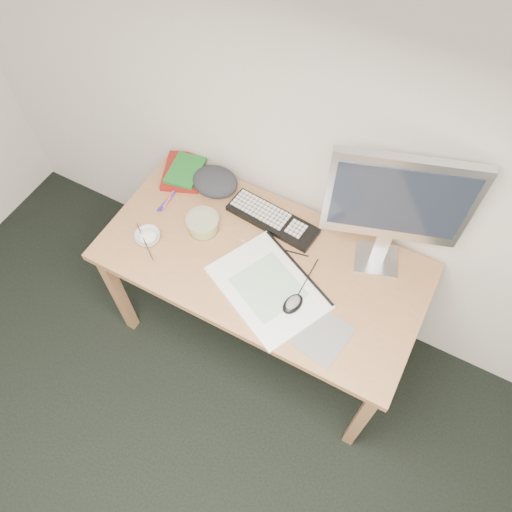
# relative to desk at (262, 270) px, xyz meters

# --- Properties ---
(desk) EXTENTS (1.40, 0.70, 0.75)m
(desk) POSITION_rel_desk_xyz_m (0.00, 0.00, 0.00)
(desk) COLOR #A97A4D
(desk) RESTS_ON ground
(mousepad) EXTENTS (0.26, 0.24, 0.00)m
(mousepad) POSITION_rel_desk_xyz_m (0.35, -0.19, 0.08)
(mousepad) COLOR slate
(mousepad) RESTS_ON desk
(sketchpad) EXTENTS (0.56, 0.50, 0.01)m
(sketchpad) POSITION_rel_desk_xyz_m (0.09, -0.11, 0.09)
(sketchpad) COLOR white
(sketchpad) RESTS_ON desk
(keyboard) EXTENTS (0.44, 0.18, 0.03)m
(keyboard) POSITION_rel_desk_xyz_m (-0.06, 0.20, 0.09)
(keyboard) COLOR black
(keyboard) RESTS_ON desk
(monitor) EXTENTS (0.52, 0.21, 0.62)m
(monitor) POSITION_rel_desk_xyz_m (0.43, 0.23, 0.47)
(monitor) COLOR silver
(monitor) RESTS_ON desk
(mouse) EXTENTS (0.09, 0.12, 0.04)m
(mouse) POSITION_rel_desk_xyz_m (0.21, -0.14, 0.11)
(mouse) COLOR black
(mouse) RESTS_ON sketchpad
(rice_bowl) EXTENTS (0.13, 0.13, 0.04)m
(rice_bowl) POSITION_rel_desk_xyz_m (-0.49, -0.14, 0.10)
(rice_bowl) COLOR white
(rice_bowl) RESTS_ON desk
(chopsticks) EXTENTS (0.18, 0.14, 0.02)m
(chopsticks) POSITION_rel_desk_xyz_m (-0.48, -0.18, 0.12)
(chopsticks) COLOR #B9B9BB
(chopsticks) RESTS_ON rice_bowl
(fruit_tub) EXTENTS (0.18, 0.18, 0.07)m
(fruit_tub) POSITION_rel_desk_xyz_m (-0.31, 0.02, 0.12)
(fruit_tub) COLOR #E0B94F
(fruit_tub) RESTS_ON desk
(book_red) EXTENTS (0.26, 0.29, 0.02)m
(book_red) POSITION_rel_desk_xyz_m (-0.56, 0.26, 0.09)
(book_red) COLOR maroon
(book_red) RESTS_ON desk
(book_green) EXTENTS (0.18, 0.22, 0.02)m
(book_green) POSITION_rel_desk_xyz_m (-0.55, 0.25, 0.12)
(book_green) COLOR #1B6C25
(book_green) RESTS_ON book_red
(cloth_lump) EXTENTS (0.21, 0.18, 0.08)m
(cloth_lump) POSITION_rel_desk_xyz_m (-0.38, 0.25, 0.12)
(cloth_lump) COLOR #23242A
(cloth_lump) RESTS_ON desk
(pencil_pink) EXTENTS (0.19, 0.04, 0.01)m
(pencil_pink) POSITION_rel_desk_xyz_m (-0.03, 0.03, 0.09)
(pencil_pink) COLOR pink
(pencil_pink) RESTS_ON desk
(pencil_tan) EXTENTS (0.15, 0.10, 0.01)m
(pencil_tan) POSITION_rel_desk_xyz_m (0.07, 0.01, 0.09)
(pencil_tan) COLOR tan
(pencil_tan) RESTS_ON desk
(pencil_black) EXTENTS (0.17, 0.04, 0.01)m
(pencil_black) POSITION_rel_desk_xyz_m (0.09, 0.09, 0.09)
(pencil_black) COLOR black
(pencil_black) RESTS_ON desk
(marker_blue) EXTENTS (0.02, 0.13, 0.01)m
(marker_blue) POSITION_rel_desk_xyz_m (-0.54, 0.07, 0.09)
(marker_blue) COLOR #1C249C
(marker_blue) RESTS_ON desk
(marker_orange) EXTENTS (0.03, 0.14, 0.01)m
(marker_orange) POSITION_rel_desk_xyz_m (-0.54, 0.10, 0.09)
(marker_orange) COLOR orange
(marker_orange) RESTS_ON desk
(marker_purple) EXTENTS (0.02, 0.11, 0.01)m
(marker_purple) POSITION_rel_desk_xyz_m (-0.53, 0.07, 0.09)
(marker_purple) COLOR #732791
(marker_purple) RESTS_ON desk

